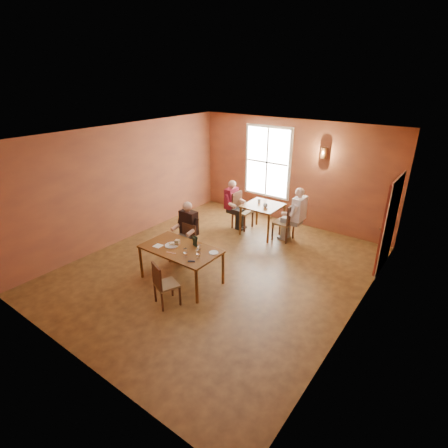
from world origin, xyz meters
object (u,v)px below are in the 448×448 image
Objects in this scene: diner_main at (183,236)px; chair_diner_main at (184,244)px; main_table at (181,265)px; diner_white at (285,215)px; chair_diner_maroon at (243,211)px; second_table at (262,219)px; chair_empty at (167,284)px; diner_maroon at (242,206)px; chair_diner_white at (284,222)px.

chair_diner_main is at bearing -90.00° from diner_main.
diner_main is at bearing 128.88° from main_table.
chair_diner_main is 0.63× the size of diner_white.
chair_diner_maroon reaches higher than chair_diner_main.
second_table is at bearing 90.00° from chair_diner_maroon.
chair_empty is 3.98m from chair_diner_maroon.
diner_white is 1.08× the size of diner_maroon.
chair_diner_main is 2.81m from diner_white.
chair_empty is 0.95× the size of second_table.
diner_main is 1.34× the size of chair_diner_white.
chair_diner_main is 1.01× the size of chair_empty.
diner_white is (0.49, 3.89, 0.27)m from chair_empty.
chair_diner_maroon is at bearing -89.94° from chair_diner_main.
diner_maroon reaches higher than chair_diner_main.
main_table is 1.82× the size of chair_diner_main.
main_table is 0.82m from chair_diner_main.
diner_white reaches higher than main_table.
diner_maroon is (-0.87, 3.89, 0.21)m from chair_empty.
diner_main is at bearing 90.00° from chair_diner_main.
chair_diner_maroon is (-1.33, 0.00, -0.20)m from diner_white.
chair_diner_main is at bearing 0.06° from chair_diner_maroon.
diner_main reaches higher than chair_empty.
diner_white is at bearing 90.00° from chair_diner_maroon.
chair_diner_main is at bearing -104.71° from second_table.
chair_empty is at bearing 172.83° from diner_white.
diner_main reaches higher than chair_diner_white.
chair_empty is at bearing -66.39° from main_table.
chair_diner_white is (1.30, 2.47, 0.05)m from chair_diner_main.
chair_diner_white is at bearing 90.00° from diner_maroon.
chair_diner_main is 2.47m from chair_diner_maroon.
chair_diner_maroon is (-0.00, 2.47, 0.07)m from chair_diner_main.
diner_white is at bearing -118.01° from diner_main.
diner_white is (0.68, 0.00, 0.30)m from second_table.
chair_diner_white reaches higher than second_table.
second_table is at bearing -104.71° from chair_diner_main.
diner_maroon is (-0.03, 2.47, 0.21)m from chair_diner_main.
main_table is 3.17m from diner_maroon.
chair_empty is 3.99m from diner_maroon.
main_table is 1.63× the size of chair_diner_white.
chair_empty is 0.63× the size of diner_white.
diner_white reaches higher than diner_main.
diner_main is 1.30× the size of chair_diner_maroon.
second_table is (-0.19, 3.89, -0.03)m from chair_empty.
chair_diner_maroon is at bearing 99.16° from main_table.
main_table is at bearing 9.70° from diner_maroon.
chair_diner_white is at bearing -117.75° from chair_diner_main.
main_table is 0.85m from chair_empty.
diner_maroon is at bearing 90.00° from diner_white.
second_table is (0.15, 3.12, 0.03)m from main_table.
chair_diner_main is 0.67× the size of diner_main.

